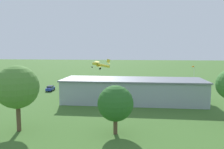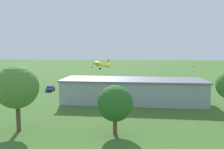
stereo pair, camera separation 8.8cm
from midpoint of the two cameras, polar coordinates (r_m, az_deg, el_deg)
name	(u,v)px [view 1 (the left image)]	position (r m, az deg, el deg)	size (l,w,h in m)	color
ground_plane	(121,82)	(90.30, 2.28, -1.85)	(400.00, 400.00, 0.00)	#3D6628
hangar	(133,90)	(55.03, 5.25, -4.09)	(34.39, 11.48, 5.74)	#99A3AD
biplane	(100,65)	(82.56, -3.07, 2.51)	(7.39, 7.19, 3.92)	yellow
car_orange	(69,89)	(69.59, -10.92, -3.71)	(2.04, 4.39, 1.58)	orange
car_blue	(50,88)	(72.56, -15.55, -3.40)	(2.19, 4.35, 1.64)	#23389E
car_yellow	(28,88)	(75.82, -20.78, -3.20)	(2.02, 4.18, 1.57)	gold
car_green	(8,87)	(79.76, -25.08, -2.88)	(2.36, 4.19, 1.72)	#1E6B38
person_by_parked_cars	(191,90)	(70.64, 19.52, -3.82)	(0.51, 0.51, 1.64)	#72338C
person_beside_truck	(87,87)	(72.21, -6.44, -3.26)	(0.53, 0.53, 1.70)	orange
person_at_fence_line	(188,89)	(72.25, 18.87, -3.54)	(0.48, 0.48, 1.73)	beige
tree_behind_hangar_right	(17,87)	(37.67, -23.18, -3.00)	(6.73, 6.73, 10.42)	brown
tree_behind_hangar_left	(115,103)	(33.87, 0.81, -7.43)	(5.46, 5.46, 7.49)	brown
windsock	(193,68)	(93.91, 19.93, 1.62)	(1.46, 1.25, 6.55)	silver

